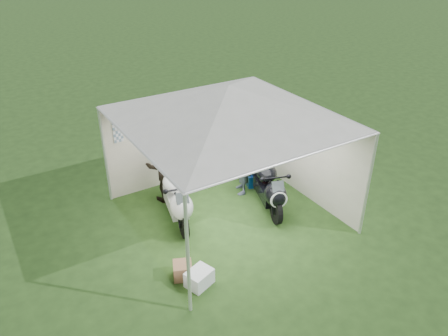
{
  "coord_description": "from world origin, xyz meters",
  "views": [
    {
      "loc": [
        -4.28,
        -6.77,
        5.62
      ],
      "look_at": [
        0.11,
        0.35,
        1.0
      ],
      "focal_mm": 35.0,
      "sensor_mm": 36.0,
      "label": 1
    }
  ],
  "objects": [
    {
      "name": "ground",
      "position": [
        0.0,
        0.0,
        0.0
      ],
      "size": [
        80.0,
        80.0,
        0.0
      ],
      "primitive_type": "plane",
      "color": "#233F17",
      "rests_on": "ground"
    },
    {
      "name": "paddock_stand",
      "position": [
        1.25,
        0.72,
        0.15
      ],
      "size": [
        0.47,
        0.38,
        0.31
      ],
      "primitive_type": "cube",
      "rotation": [
        0.0,
        0.0,
        -0.33
      ],
      "color": "#1448B8",
      "rests_on": "ground"
    },
    {
      "name": "person_dark_jacket",
      "position": [
        -0.88,
        1.34,
        0.87
      ],
      "size": [
        1.0,
        0.88,
        1.73
      ],
      "primitive_type": "imported",
      "rotation": [
        0.0,
        0.0,
        2.83
      ],
      "color": "black",
      "rests_on": "ground"
    },
    {
      "name": "motorcycle_white",
      "position": [
        -1.03,
        0.47,
        0.58
      ],
      "size": [
        0.79,
        2.09,
        1.04
      ],
      "rotation": [
        0.0,
        0.0,
        -0.23
      ],
      "color": "black",
      "rests_on": "ground"
    },
    {
      "name": "canopy_tent",
      "position": [
        -0.0,
        0.03,
        2.58
      ],
      "size": [
        5.66,
        5.66,
        3.0
      ],
      "color": "silver",
      "rests_on": "ground"
    },
    {
      "name": "crate_0",
      "position": [
        -1.59,
        -1.56,
        0.15
      ],
      "size": [
        0.55,
        0.49,
        0.3
      ],
      "primitive_type": "cube",
      "rotation": [
        0.0,
        0.0,
        0.34
      ],
      "color": "silver",
      "rests_on": "ground"
    },
    {
      "name": "crate_1",
      "position": [
        -1.75,
        -1.23,
        0.15
      ],
      "size": [
        0.44,
        0.44,
        0.3
      ],
      "primitive_type": "cube",
      "rotation": [
        0.0,
        0.0,
        -0.41
      ],
      "color": "#896145",
      "rests_on": "ground"
    },
    {
      "name": "person_blue_jacket",
      "position": [
        0.81,
        0.68,
        0.86
      ],
      "size": [
        0.61,
        0.73,
        1.71
      ],
      "primitive_type": "imported",
      "rotation": [
        0.0,
        0.0,
        -1.95
      ],
      "color": "slate",
      "rests_on": "ground"
    },
    {
      "name": "equipment_box",
      "position": [
        1.29,
        1.39,
        0.25
      ],
      "size": [
        0.6,
        0.54,
        0.5
      ],
      "primitive_type": "cube",
      "rotation": [
        0.0,
        0.0,
        0.32
      ],
      "color": "black",
      "rests_on": "ground"
    },
    {
      "name": "motorcycle_black",
      "position": [
        0.94,
        -0.18,
        0.57
      ],
      "size": [
        0.96,
        2.01,
        1.03
      ],
      "rotation": [
        0.0,
        0.0,
        -0.33
      ],
      "color": "black",
      "rests_on": "ground"
    }
  ]
}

